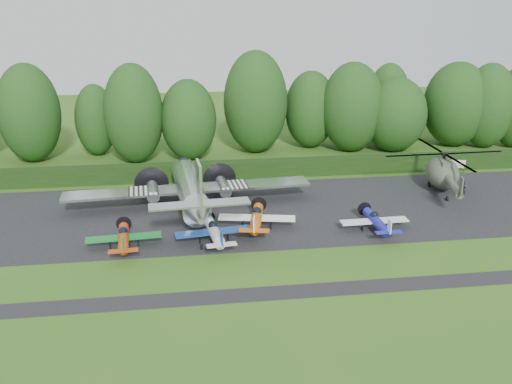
{
  "coord_description": "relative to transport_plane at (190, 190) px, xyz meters",
  "views": [
    {
      "loc": [
        -5.76,
        -41.96,
        20.92
      ],
      "look_at": [
        1.09,
        8.89,
        2.5
      ],
      "focal_mm": 40.0,
      "sensor_mm": 36.0,
      "label": 1
    }
  ],
  "objects": [
    {
      "name": "sign_board",
      "position": [
        31.11,
        7.87,
        -1.04
      ],
      "size": [
        3.1,
        0.12,
        1.74
      ],
      "rotation": [
        0.0,
        0.0,
        0.27
      ],
      "color": "#3F3326",
      "rests_on": "ground"
    },
    {
      "name": "tree_9",
      "position": [
        9.29,
        20.64,
        4.52
      ],
      "size": [
        8.43,
        8.43,
        13.49
      ],
      "color": "black",
      "rests_on": "ground"
    },
    {
      "name": "tree_2",
      "position": [
        37.15,
        20.31,
        3.59
      ],
      "size": [
        8.87,
        8.87,
        11.62
      ],
      "color": "black",
      "rests_on": "ground"
    },
    {
      "name": "transport_plane",
      "position": [
        0.0,
        0.0,
        0.0
      ],
      "size": [
        24.78,
        19.0,
        7.94
      ],
      "rotation": [
        0.0,
        0.0,
        -0.07
      ],
      "color": "silver",
      "rests_on": "ground"
    },
    {
      "name": "ground",
      "position": [
        5.17,
        -11.19,
        -2.21
      ],
      "size": [
        160.0,
        160.0,
        0.0
      ],
      "primitive_type": "plane",
      "color": "#2B5A19",
      "rests_on": "ground"
    },
    {
      "name": "light_plane_red",
      "position": [
        -5.83,
        -8.06,
        -1.2
      ],
      "size": [
        6.35,
        6.68,
        2.44
      ],
      "rotation": [
        0.0,
        0.0,
        -0.08
      ],
      "color": "#AB370F",
      "rests_on": "ground"
    },
    {
      "name": "tree_13",
      "position": [
        27.84,
        18.76,
        2.77
      ],
      "size": [
        8.44,
        8.44,
        9.98
      ],
      "color": "black",
      "rests_on": "ground"
    },
    {
      "name": "helicopter",
      "position": [
        27.38,
        2.51,
        0.06
      ],
      "size": [
        13.14,
        15.39,
        4.23
      ],
      "rotation": [
        0.0,
        0.0,
        0.24
      ],
      "color": "#3F4938",
      "rests_on": "ground"
    },
    {
      "name": "tree_0",
      "position": [
        -11.56,
        21.94,
        2.46
      ],
      "size": [
        5.32,
        5.32,
        9.39
      ],
      "color": "black",
      "rests_on": "ground"
    },
    {
      "name": "light_plane_white",
      "position": [
        1.86,
        -7.99,
        -1.15
      ],
      "size": [
        6.67,
        7.02,
        2.57
      ],
      "rotation": [
        0.0,
        0.0,
        -0.12
      ],
      "color": "silver",
      "rests_on": "ground"
    },
    {
      "name": "tree_8",
      "position": [
        -6.34,
        17.93,
        4.0
      ],
      "size": [
        7.33,
        7.33,
        12.46
      ],
      "color": "black",
      "rests_on": "ground"
    },
    {
      "name": "tree_7",
      "position": [
        17.09,
        22.14,
        3.03
      ],
      "size": [
        7.01,
        7.01,
        10.52
      ],
      "color": "black",
      "rests_on": "ground"
    },
    {
      "name": "light_plane_blue",
      "position": [
        16.56,
        -7.37,
        -1.21
      ],
      "size": [
        6.27,
        6.59,
        2.41
      ],
      "rotation": [
        0.0,
        0.0,
        -0.03
      ],
      "color": "#1A1EA1",
      "rests_on": "ground"
    },
    {
      "name": "hedgerow",
      "position": [
        5.17,
        9.81,
        -2.21
      ],
      "size": [
        90.0,
        1.6,
        2.0
      ],
      "primitive_type": "cube",
      "color": "black",
      "rests_on": "ground"
    },
    {
      "name": "tree_1",
      "position": [
        0.41,
        18.23,
        2.94
      ],
      "size": [
        7.07,
        7.07,
        10.33
      ],
      "color": "black",
      "rests_on": "ground"
    },
    {
      "name": "tree_10",
      "position": [
        22.11,
        19.49,
        3.75
      ],
      "size": [
        8.27,
        8.27,
        11.94
      ],
      "color": "black",
      "rests_on": "ground"
    },
    {
      "name": "tree_5",
      "position": [
        28.27,
        22.89,
        3.41
      ],
      "size": [
        6.21,
        6.21,
        11.27
      ],
      "color": "black",
      "rests_on": "ground"
    },
    {
      "name": "tree_12",
      "position": [
        40.98,
        18.86,
        3.56
      ],
      "size": [
        7.16,
        7.16,
        11.57
      ],
      "color": "black",
      "rests_on": "ground"
    },
    {
      "name": "taxiway_verge",
      "position": [
        5.17,
        -17.19,
        -2.21
      ],
      "size": [
        70.0,
        2.0,
        0.0
      ],
      "primitive_type": "cube",
      "color": "black",
      "rests_on": "ground"
    },
    {
      "name": "apron",
      "position": [
        5.17,
        -1.19,
        -2.21
      ],
      "size": [
        70.0,
        18.0,
        0.01
      ],
      "primitive_type": "cube",
      "color": "black",
      "rests_on": "ground"
    },
    {
      "name": "tree_6",
      "position": [
        -19.29,
        20.04,
        3.98
      ],
      "size": [
        7.69,
        7.69,
        12.42
      ],
      "color": "black",
      "rests_on": "ground"
    },
    {
      "name": "light_plane_orange",
      "position": [
        5.87,
        -5.49,
        -1.08
      ],
      "size": [
        7.06,
        7.43,
        2.71
      ],
      "rotation": [
        0.0,
        0.0,
        0.2
      ],
      "color": "#CA580B",
      "rests_on": "ground"
    }
  ]
}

